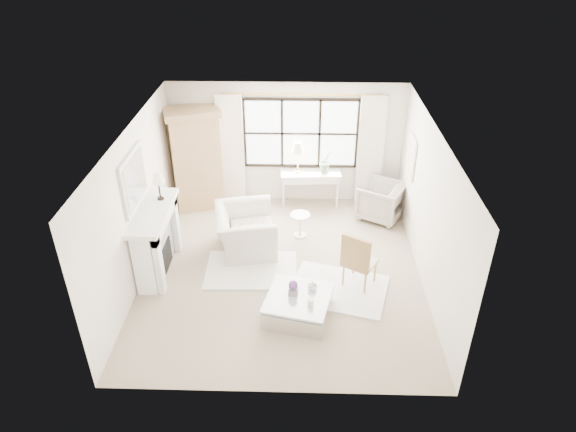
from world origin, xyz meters
The scene contains 32 objects.
floor centered at (0.00, 0.00, 0.00)m, with size 5.50×5.50×0.00m, color tan.
ceiling centered at (0.00, 0.00, 2.70)m, with size 5.50×5.50×0.00m, color white.
wall_back centered at (0.00, 2.75, 1.35)m, with size 5.00×5.00×0.00m, color silver.
wall_front centered at (0.00, -2.75, 1.35)m, with size 5.00×5.00×0.00m, color beige.
wall_left centered at (-2.50, 0.00, 1.35)m, with size 5.50×5.50×0.00m, color white.
wall_right centered at (2.50, 0.00, 1.35)m, with size 5.50×5.50×0.00m, color beige.
window_pane centered at (0.30, 2.73, 1.60)m, with size 2.40×0.02×1.50m, color white.
window_frame centered at (0.30, 2.72, 1.60)m, with size 2.50×0.04×1.50m, color black, non-canonical shape.
curtain_rod centered at (0.30, 2.67, 2.47)m, with size 0.04×0.04×3.30m, color #B1833D.
curtain_left centered at (-1.20, 2.65, 1.24)m, with size 0.55×0.10×2.47m, color white.
curtain_right centered at (1.80, 2.65, 1.24)m, with size 0.55×0.10×2.47m, color beige.
fireplace centered at (-2.27, 0.00, 0.65)m, with size 0.58×1.66×1.26m.
mirror_frame centered at (-2.47, 0.00, 1.84)m, with size 0.05×1.15×0.95m, color silver.
mirror_glass centered at (-2.44, 0.00, 1.84)m, with size 0.02×1.00×0.80m, color silver.
art_frame centered at (2.47, 1.70, 1.55)m, with size 0.04×0.62×0.82m, color white.
art_canvas centered at (2.45, 1.70, 1.55)m, with size 0.01×0.52×0.72m, color beige.
mantel_lamp centered at (-2.19, 0.39, 1.65)m, with size 0.22×0.22×0.51m.
armoire centered at (-1.93, 2.39, 1.14)m, with size 1.28×1.02×2.24m.
console_table centered at (0.53, 2.48, 0.40)m, with size 1.32×0.52×0.80m.
console_lamp centered at (0.25, 2.50, 1.36)m, with size 0.28×0.28×0.69m.
orchid_plant centered at (0.84, 2.49, 1.06)m, with size 0.29×0.23×0.52m, color #5A764E.
side_table centered at (0.31, 1.19, 0.33)m, with size 0.40×0.40×0.51m.
rug_left centered at (-0.57, 0.00, 0.01)m, with size 1.65×1.17×0.03m, color white.
rug_right centered at (1.00, -0.51, 0.02)m, with size 1.62×1.22×0.03m, color white.
club_armchair centered at (-0.73, 0.72, 0.41)m, with size 1.26×1.10×0.82m, color beige.
wingback_chair centered at (2.02, 1.98, 0.40)m, with size 0.85×0.88×0.80m, color #A59B8B.
french_chair centered at (1.35, -0.36, 0.31)m, with size 0.66×0.66×1.08m.
coffee_table centered at (0.30, -1.17, 0.18)m, with size 1.20×1.20×0.38m.
planter_box centered at (0.22, -1.10, 0.43)m, with size 0.14×0.14×0.11m, color slate.
planter_flowers centered at (0.22, -1.10, 0.56)m, with size 0.15×0.15×0.15m, color #60317A.
pillar_candle centered at (0.50, -1.38, 0.44)m, with size 0.09×0.09×0.12m, color silver.
coffee_vase centered at (0.53, -0.98, 0.46)m, with size 0.15×0.15×0.16m, color silver.
Camera 1 is at (0.32, -7.55, 5.73)m, focal length 32.00 mm.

